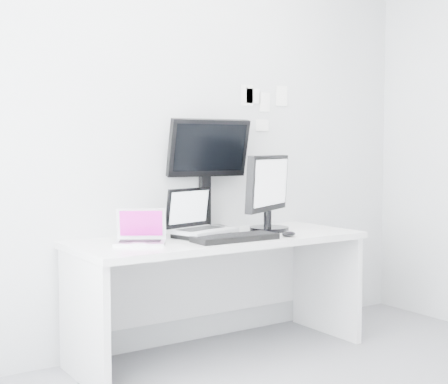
# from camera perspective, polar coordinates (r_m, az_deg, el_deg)

# --- Properties ---
(back_wall) EXTENTS (3.60, 0.00, 3.60)m
(back_wall) POSITION_cam_1_polar(r_m,az_deg,el_deg) (4.13, -3.09, 5.13)
(back_wall) COLOR silver
(back_wall) RESTS_ON ground
(desk) EXTENTS (1.80, 0.70, 0.73)m
(desk) POSITION_cam_1_polar(r_m,az_deg,el_deg) (3.94, -0.41, -9.24)
(desk) COLOR white
(desk) RESTS_ON ground
(macbook) EXTENTS (0.35, 0.32, 0.21)m
(macbook) POSITION_cam_1_polar(r_m,az_deg,el_deg) (3.57, -7.51, -3.01)
(macbook) COLOR #B7B8BC
(macbook) RESTS_ON desk
(speaker) EXTENTS (0.13, 0.13, 0.20)m
(speaker) POSITION_cam_1_polar(r_m,az_deg,el_deg) (4.01, -3.49, -2.30)
(speaker) COLOR black
(speaker) RESTS_ON desk
(dell_laptop) EXTENTS (0.42, 0.37, 0.30)m
(dell_laptop) POSITION_cam_1_polar(r_m,az_deg,el_deg) (3.82, -1.91, -1.80)
(dell_laptop) COLOR #AEB1B5
(dell_laptop) RESTS_ON desk
(rear_monitor) EXTENTS (0.56, 0.25, 0.74)m
(rear_monitor) POSITION_cam_1_polar(r_m,az_deg,el_deg) (4.11, -1.52, 1.65)
(rear_monitor) COLOR black
(rear_monitor) RESTS_ON desk
(samsung_monitor) EXTENTS (0.61, 0.49, 0.51)m
(samsung_monitor) POSITION_cam_1_polar(r_m,az_deg,el_deg) (4.12, 4.06, 0.03)
(samsung_monitor) COLOR black
(samsung_monitor) RESTS_ON desk
(keyboard) EXTENTS (0.51, 0.19, 0.03)m
(keyboard) POSITION_cam_1_polar(r_m,az_deg,el_deg) (3.70, 1.01, -4.10)
(keyboard) COLOR black
(keyboard) RESTS_ON desk
(mouse) EXTENTS (0.11, 0.08, 0.03)m
(mouse) POSITION_cam_1_polar(r_m,az_deg,el_deg) (3.88, 5.78, -3.74)
(mouse) COLOR black
(mouse) RESTS_ON desk
(wall_note_0) EXTENTS (0.10, 0.00, 0.14)m
(wall_note_0) POSITION_cam_1_polar(r_m,az_deg,el_deg) (4.39, 2.06, 8.60)
(wall_note_0) COLOR white
(wall_note_0) RESTS_ON back_wall
(wall_note_1) EXTENTS (0.09, 0.00, 0.13)m
(wall_note_1) POSITION_cam_1_polar(r_m,az_deg,el_deg) (4.48, 3.63, 7.99)
(wall_note_1) COLOR white
(wall_note_1) RESTS_ON back_wall
(wall_note_2) EXTENTS (0.10, 0.00, 0.14)m
(wall_note_2) POSITION_cam_1_polar(r_m,az_deg,el_deg) (4.57, 5.15, 8.53)
(wall_note_2) COLOR white
(wall_note_2) RESTS_ON back_wall
(wall_note_3) EXTENTS (0.11, 0.00, 0.08)m
(wall_note_3) POSITION_cam_1_polar(r_m,az_deg,el_deg) (4.45, 3.42, 5.95)
(wall_note_3) COLOR white
(wall_note_3) RESTS_ON back_wall
(wall_note_4) EXTENTS (0.12, 0.00, 0.10)m
(wall_note_4) POSITION_cam_1_polar(r_m,az_deg,el_deg) (4.42, 2.62, 8.54)
(wall_note_4) COLOR white
(wall_note_4) RESTS_ON back_wall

